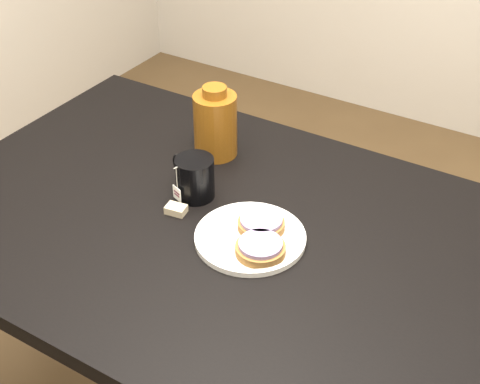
# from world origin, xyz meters

# --- Properties ---
(table) EXTENTS (1.40, 0.90, 0.75)m
(table) POSITION_xyz_m (0.00, 0.00, 0.67)
(table) COLOR black
(table) RESTS_ON ground_plane
(plate) EXTENTS (0.24, 0.24, 0.02)m
(plate) POSITION_xyz_m (0.07, -0.02, 0.76)
(plate) COLOR white
(plate) RESTS_ON table
(bagel_back) EXTENTS (0.14, 0.14, 0.03)m
(bagel_back) POSITION_xyz_m (0.07, 0.02, 0.78)
(bagel_back) COLOR brown
(bagel_back) RESTS_ON plate
(bagel_front) EXTENTS (0.13, 0.13, 0.03)m
(bagel_front) POSITION_xyz_m (0.11, -0.05, 0.78)
(bagel_front) COLOR brown
(bagel_front) RESTS_ON plate
(mug) EXTENTS (0.14, 0.12, 0.10)m
(mug) POSITION_xyz_m (-0.13, 0.06, 0.80)
(mug) COLOR black
(mug) RESTS_ON table
(teabag_pouch) EXTENTS (0.05, 0.04, 0.02)m
(teabag_pouch) POSITION_xyz_m (-0.12, -0.02, 0.76)
(teabag_pouch) COLOR #C6B793
(teabag_pouch) RESTS_ON table
(bagel_package) EXTENTS (0.12, 0.12, 0.19)m
(bagel_package) POSITION_xyz_m (-0.18, 0.23, 0.83)
(bagel_package) COLOR #562D0B
(bagel_package) RESTS_ON table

